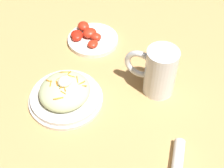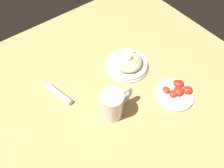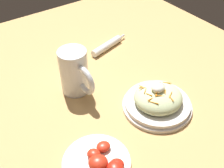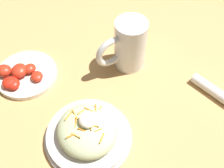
% 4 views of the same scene
% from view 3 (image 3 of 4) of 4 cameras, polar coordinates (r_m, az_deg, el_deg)
% --- Properties ---
extents(ground_plane, '(1.43, 1.43, 0.00)m').
position_cam_3_polar(ground_plane, '(0.95, -2.22, -2.82)').
color(ground_plane, tan).
extents(salad_plate, '(0.23, 0.23, 0.10)m').
position_cam_3_polar(salad_plate, '(0.91, 9.30, -3.32)').
color(salad_plate, silver).
rests_on(salad_plate, ground_plane).
extents(beer_mug, '(0.09, 0.16, 0.16)m').
position_cam_3_polar(beer_mug, '(0.94, -7.59, 2.09)').
color(beer_mug, white).
rests_on(beer_mug, ground_plane).
extents(napkin_roll, '(0.20, 0.07, 0.03)m').
position_cam_3_polar(napkin_roll, '(1.18, -1.03, 7.79)').
color(napkin_roll, white).
rests_on(napkin_roll, ground_plane).
extents(tomato_plate, '(0.18, 0.18, 0.05)m').
position_cam_3_polar(tomato_plate, '(0.76, -2.68, -15.86)').
color(tomato_plate, white).
rests_on(tomato_plate, ground_plane).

